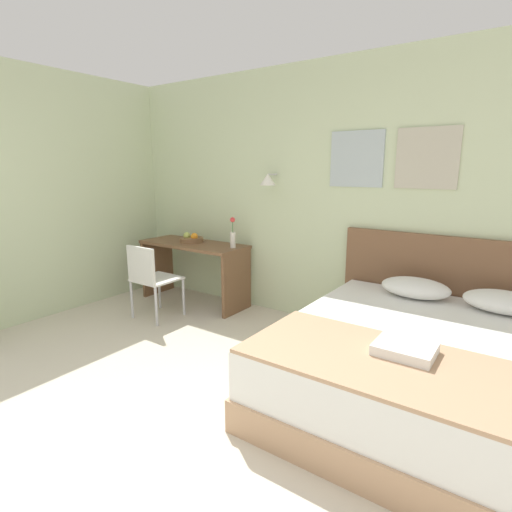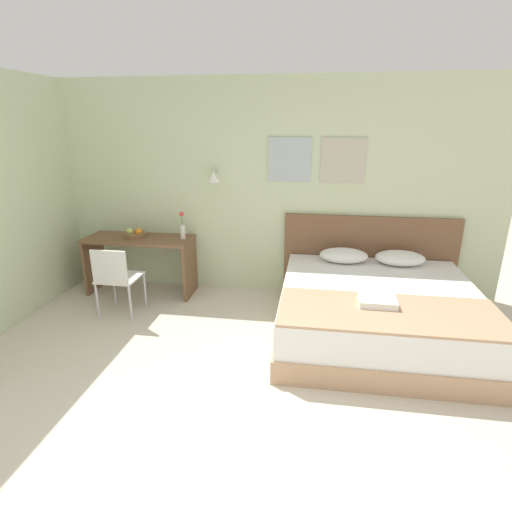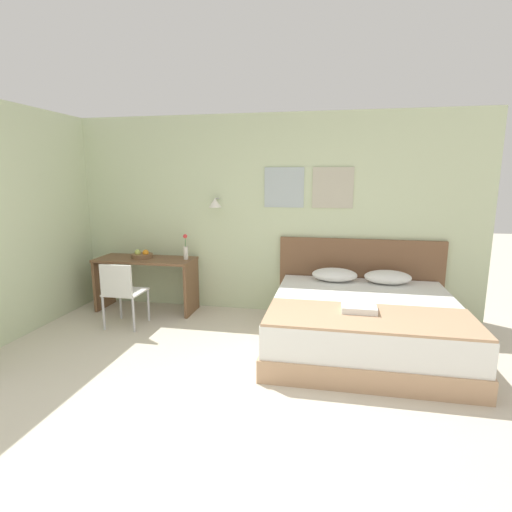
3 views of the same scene
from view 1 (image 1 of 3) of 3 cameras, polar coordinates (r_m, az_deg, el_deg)
ground_plane at (r=2.56m, az=-26.17°, el=-28.22°), size 24.00×24.00×0.00m
wall_back at (r=4.18m, az=9.65°, el=8.35°), size 5.86×0.31×2.65m
bed at (r=3.04m, az=23.85°, el=-15.09°), size 1.98×1.98×0.54m
headboard at (r=3.89m, az=27.23°, el=-5.29°), size 2.10×0.06×1.05m
pillow_left at (r=3.67m, az=21.80°, el=-4.23°), size 0.57×0.36×0.16m
pillow_right at (r=3.59m, az=31.88°, el=-5.60°), size 0.57×0.36×0.16m
throw_blanket at (r=2.41m, az=21.61°, el=-14.83°), size 1.92×0.79×0.02m
folded_towel_near_foot at (r=2.53m, az=20.49°, el=-12.32°), size 0.33×0.28×0.06m
desk at (r=4.89m, az=-8.87°, el=-0.56°), size 1.35×0.54×0.74m
desk_chair at (r=4.43m, az=-14.92°, el=-2.73°), size 0.43×0.43×0.82m
fruit_bowl at (r=4.90m, az=-9.25°, el=2.42°), size 0.29×0.29×0.12m
flower_vase at (r=4.47m, az=-3.34°, el=2.87°), size 0.06×0.06×0.34m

